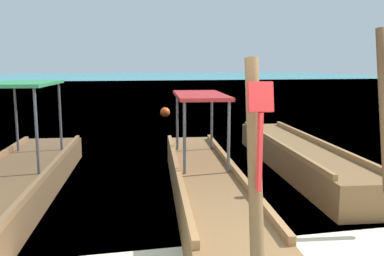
% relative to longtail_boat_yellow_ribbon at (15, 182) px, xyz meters
% --- Properties ---
extents(sea_water, '(120.00, 120.00, 0.00)m').
position_rel_longtail_boat_yellow_ribbon_xyz_m(sea_water, '(3.02, 57.61, -0.32)').
color(sea_water, teal).
rests_on(sea_water, ground).
extents(longtail_boat_yellow_ribbon, '(1.86, 7.09, 2.79)m').
position_rel_longtail_boat_yellow_ribbon_xyz_m(longtail_boat_yellow_ribbon, '(0.00, 0.00, 0.00)').
color(longtail_boat_yellow_ribbon, brown).
rests_on(longtail_boat_yellow_ribbon, ground).
extents(longtail_boat_red_ribbon, '(1.73, 6.65, 2.37)m').
position_rel_longtail_boat_yellow_ribbon_xyz_m(longtail_boat_red_ribbon, '(3.15, -0.86, 0.02)').
color(longtail_boat_red_ribbon, brown).
rests_on(longtail_boat_red_ribbon, ground).
extents(longtail_boat_violet_ribbon, '(1.70, 6.63, 2.82)m').
position_rel_longtail_boat_yellow_ribbon_xyz_m(longtail_boat_violet_ribbon, '(5.66, 0.83, -0.01)').
color(longtail_boat_violet_ribbon, brown).
rests_on(longtail_boat_violet_ribbon, ground).
extents(mooring_buoy_far, '(0.44, 0.44, 0.44)m').
position_rel_longtail_boat_yellow_ribbon_xyz_m(mooring_buoy_far, '(4.15, 10.65, -0.10)').
color(mooring_buoy_far, '#EA5119').
rests_on(mooring_buoy_far, sea_water).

